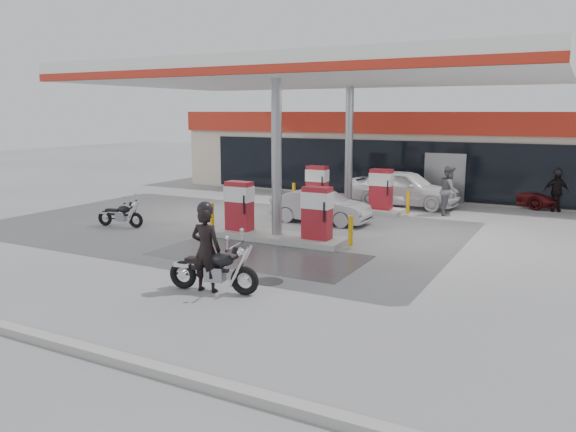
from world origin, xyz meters
name	(u,v)px	position (x,y,z in m)	size (l,w,h in m)	color
ground	(243,253)	(0.00, 0.00, 0.00)	(90.00, 90.00, 0.00)	gray
wet_patch	(258,255)	(0.50, 0.00, 0.00)	(6.00, 3.00, 0.00)	#4C4C4F
drain_cover	(269,281)	(2.00, -2.00, 0.00)	(0.70, 0.70, 0.01)	#38383A
kerb	(32,336)	(0.00, -7.00, 0.07)	(28.00, 0.25, 0.15)	gray
store_building	(405,150)	(0.01, 15.94, 2.01)	(22.00, 8.22, 4.00)	beige
canopy	(318,75)	(0.00, 5.00, 5.27)	(16.00, 10.02, 5.51)	silver
pump_island_near	(277,218)	(0.00, 2.00, 0.71)	(5.14, 1.30, 1.78)	#9E9E99
pump_island_far	(348,194)	(0.00, 8.00, 0.71)	(5.14, 1.30, 1.78)	#9E9E99
main_motorcycle	(215,271)	(1.32, -3.24, 0.50)	(2.17, 0.83, 1.12)	black
biker_main	(206,250)	(1.12, -3.28, 0.97)	(0.71, 0.46, 1.93)	black
parked_motorcycle	(121,215)	(-5.84, 1.19, 0.41)	(1.79, 0.69, 0.93)	black
sedan_white	(405,188)	(1.71, 10.20, 0.79)	(1.86, 4.63, 1.58)	white
attendant	(449,190)	(3.84, 9.00, 0.97)	(0.94, 0.74, 1.94)	slate
hatchback_silver	(321,206)	(0.07, 5.17, 0.60)	(1.28, 3.66, 1.21)	#A4A6AC
parked_car_left	(312,177)	(-4.50, 14.00, 0.53)	(1.48, 3.64, 1.05)	#ACAEB5
parked_car_right	(519,194)	(6.05, 12.73, 0.50)	(1.67, 3.61, 1.00)	#5A1315
biker_walking	(556,191)	(7.52, 11.80, 0.82)	(0.96, 0.40, 1.64)	black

